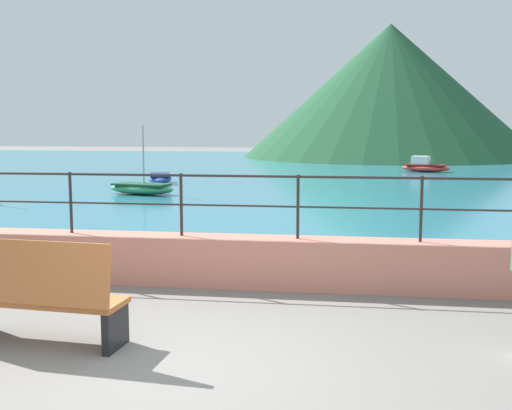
% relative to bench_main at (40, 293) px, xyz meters
% --- Properties ---
extents(ground_plane, '(120.00, 120.00, 0.00)m').
position_rel_bench_main_xyz_m(ground_plane, '(1.61, -0.47, -0.56)').
color(ground_plane, slate).
extents(promenade_wall, '(20.00, 0.56, 0.70)m').
position_rel_bench_main_xyz_m(promenade_wall, '(1.61, 2.73, -0.21)').
color(promenade_wall, tan).
rests_on(promenade_wall, ground).
extents(railing, '(18.44, 0.04, 0.90)m').
position_rel_bench_main_xyz_m(railing, '(1.61, 2.73, 0.76)').
color(railing, '#282623').
rests_on(railing, promenade_wall).
extents(lake_water, '(64.00, 44.32, 0.06)m').
position_rel_bench_main_xyz_m(lake_water, '(1.61, 25.37, -0.53)').
color(lake_water, teal).
rests_on(lake_water, ground).
extents(hill_main, '(20.99, 20.99, 9.46)m').
position_rel_bench_main_xyz_m(hill_main, '(6.04, 40.02, 4.17)').
color(hill_main, '#1E4C2D').
rests_on(hill_main, ground).
extents(bench_main, '(1.74, 0.70, 1.13)m').
position_rel_bench_main_xyz_m(bench_main, '(0.00, 0.00, 0.00)').
color(bench_main, '#B76633').
rests_on(bench_main, ground).
extents(boat_0, '(1.55, 2.46, 0.36)m').
position_rel_bench_main_xyz_m(boat_0, '(-4.08, 17.44, -0.30)').
color(boat_0, '#2D4C9E').
rests_on(boat_0, lake_water).
extents(boat_1, '(2.45, 1.41, 2.24)m').
position_rel_bench_main_xyz_m(boat_1, '(-3.48, 13.46, -0.30)').
color(boat_1, '#338C59').
rests_on(boat_1, lake_water).
extents(boat_2, '(2.47, 1.66, 0.76)m').
position_rel_bench_main_xyz_m(boat_2, '(6.86, 25.08, -0.23)').
color(boat_2, red).
rests_on(boat_2, lake_water).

